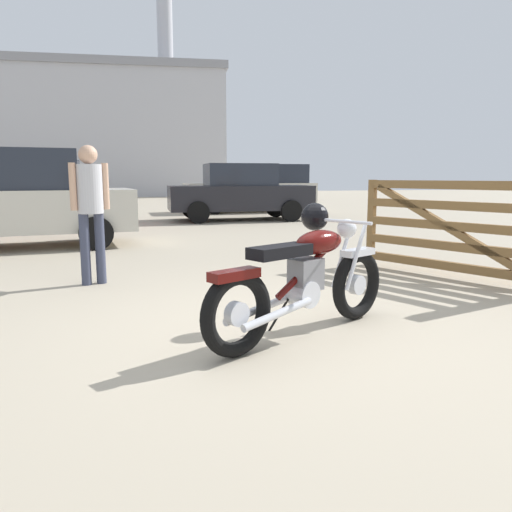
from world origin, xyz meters
TOP-DOWN VIEW (x-y plane):
  - ground_plane at (0.00, 0.00)m, footprint 80.00×80.00m
  - vintage_motorcycle at (0.22, -0.25)m, footprint 1.86×1.18m
  - timber_gate at (2.89, 1.35)m, footprint 1.27×2.32m
  - bystander at (-1.66, 2.19)m, footprint 0.44×0.30m
  - pale_sedan_back at (-3.25, 5.80)m, footprint 4.10×2.26m
  - blue_hatchback_right at (1.85, 10.69)m, footprint 4.20×1.93m
  - silver_sedan_mid at (3.01, 14.10)m, footprint 4.78×2.14m
  - industrial_building at (-2.54, 34.63)m, footprint 15.92×12.19m

SIDE VIEW (x-z plane):
  - ground_plane at x=0.00m, z-range 0.00..0.00m
  - vintage_motorcycle at x=0.22m, z-range -0.04..1.03m
  - timber_gate at x=2.89m, z-range -0.10..1.50m
  - blue_hatchback_right at x=1.85m, z-range 0.00..1.67m
  - pale_sedan_back at x=-3.25m, z-range 0.03..1.81m
  - silver_sedan_mid at x=3.01m, z-range 0.07..1.81m
  - bystander at x=-1.66m, z-range 0.19..1.85m
  - industrial_building at x=-2.54m, z-range -3.56..12.26m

